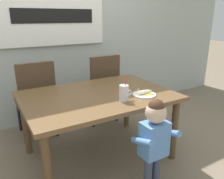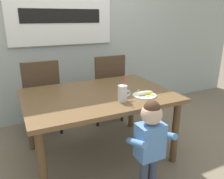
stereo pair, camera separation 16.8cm
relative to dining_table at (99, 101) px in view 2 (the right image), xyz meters
The scene contains 9 objects.
ground_plane 0.62m from the dining_table, ahead, with size 24.00×24.00×0.00m, color #7A6B56.
back_wall 1.48m from the dining_table, 90.04° to the left, with size 6.40×0.17×2.90m.
dining_table is the anchor object (origin of this frame).
dining_chair_left 0.88m from the dining_table, 121.32° to the left, with size 0.44×0.44×0.96m.
dining_chair_right 0.86m from the dining_table, 60.19° to the left, with size 0.44×0.44×0.96m.
toddler_standing 0.70m from the dining_table, 76.07° to the right, with size 0.33×0.24×0.84m.
milk_cup 0.35m from the dining_table, 67.67° to the right, with size 0.13×0.08×0.25m.
snack_plate 0.47m from the dining_table, 34.06° to the right, with size 0.23×0.23×0.01m, color white.
peeled_banana 0.48m from the dining_table, 34.63° to the right, with size 0.17×0.11×0.07m.
Camera 2 is at (-0.79, -1.97, 1.44)m, focal length 35.87 mm.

